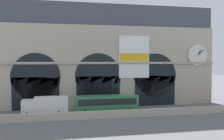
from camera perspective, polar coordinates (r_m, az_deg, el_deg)
The scene contains 5 objects.
ground_plane at distance 46.27m, azimuth -2.07°, elevation -9.38°, with size 200.00×200.00×0.00m, color slate.
quay_parapet_wall at distance 41.68m, azimuth -0.96°, elevation -9.80°, with size 90.00×0.70×1.23m, color #B2A891.
station_building at distance 53.25m, azimuth -3.52°, elevation 2.96°, with size 49.41×6.38×20.52m.
box_truck_midwest at distance 44.96m, azimuth -14.43°, elevation -7.58°, with size 7.50×2.91×3.12m.
bus_center at distance 45.44m, azimuth -1.21°, elevation -7.30°, with size 11.00×3.25×3.10m.
Camera 1 is at (-7.75, -44.68, 9.23)m, focal length 41.32 mm.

